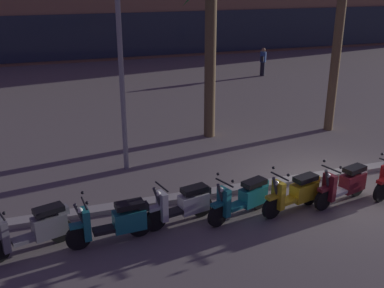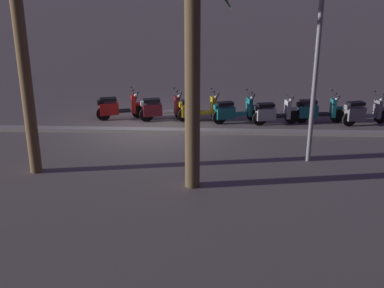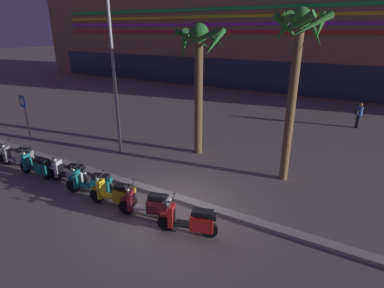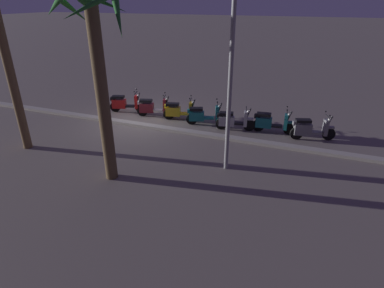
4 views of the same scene
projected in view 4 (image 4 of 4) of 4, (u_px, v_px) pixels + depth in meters
name	position (u px, v px, depth m)	size (l,w,h in m)	color
ground_plane	(139.00, 122.00, 14.77)	(200.00, 200.00, 0.00)	slate
curb_strip	(135.00, 124.00, 14.41)	(60.00, 0.36, 0.12)	#ADA89E
scooter_grey_mid_rear	(310.00, 129.00, 12.78)	(1.76, 0.80, 1.17)	black
scooter_teal_far_back	(270.00, 122.00, 13.48)	(1.83, 0.56, 1.17)	black
scooter_silver_tail_end	(233.00, 120.00, 13.74)	(1.71, 0.68, 1.04)	black
scooter_teal_last_in_row	(203.00, 115.00, 14.34)	(1.78, 0.85, 1.17)	black
scooter_yellow_second_in_line	(179.00, 111.00, 14.89)	(1.73, 0.72, 1.17)	black
scooter_maroon_mid_centre	(152.00, 107.00, 15.32)	(1.78, 0.77, 1.17)	black
scooter_red_mid_front	(125.00, 103.00, 15.91)	(1.77, 0.79, 1.17)	black
palm_tree_near_sign	(94.00, 37.00, 8.42)	(2.53, 2.56, 5.92)	brown
street_lamp	(233.00, 30.00, 8.91)	(0.36, 0.36, 7.42)	#939399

